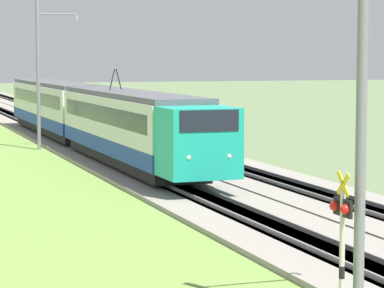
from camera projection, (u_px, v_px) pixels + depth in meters
The scene contains 8 objects.
ballast_main at pixel (63, 139), 61.74m from camera, with size 240.00×4.40×0.30m.
ballast_adjacent at pixel (128, 137), 63.22m from camera, with size 240.00×4.40×0.30m.
track_main at pixel (63, 139), 61.74m from camera, with size 240.00×1.57×0.45m.
track_adjacent at pixel (128, 137), 63.22m from camera, with size 240.00×1.57×0.45m.
passenger_train at pixel (87, 113), 54.22m from camera, with size 41.91×2.98×5.08m.
crossing_signal_aux at pixel (342, 238), 18.10m from camera, with size 0.70×0.23×3.39m.
catenary_mast_near at pixel (364, 89), 18.05m from camera, with size 0.22×2.56×9.75m.
catenary_mast_mid at pixel (39, 73), 54.60m from camera, with size 0.22×2.56×9.19m.
Camera 1 is at (-11.01, 11.72, 5.63)m, focal length 85.00 mm.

